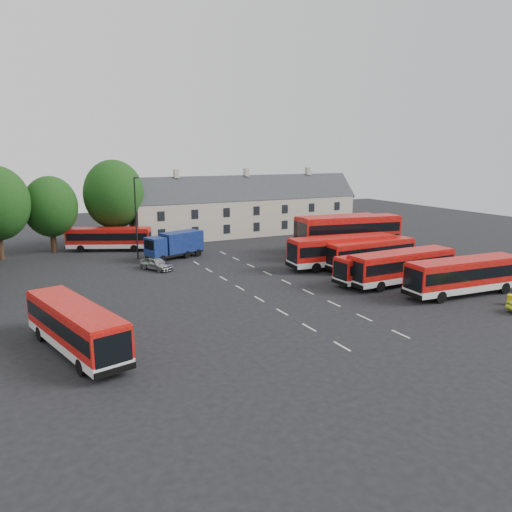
{
  "coord_description": "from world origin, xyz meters",
  "views": [
    {
      "loc": [
        -18.77,
        -38.98,
        12.47
      ],
      "look_at": [
        3.19,
        5.02,
        2.2
      ],
      "focal_mm": 35.0,
      "sensor_mm": 36.0,
      "label": 1
    }
  ],
  "objects_px": {
    "lamppost": "(136,216)",
    "bus_dd_south": "(350,234)",
    "bus_west": "(75,324)",
    "silver_car": "(156,264)",
    "bus_row_a": "(465,273)",
    "grit_bin": "(511,300)",
    "box_truck": "(175,244)"
  },
  "relations": [
    {
      "from": "bus_dd_south",
      "to": "silver_car",
      "type": "distance_m",
      "value": 22.99
    },
    {
      "from": "bus_dd_south",
      "to": "grit_bin",
      "type": "height_order",
      "value": "bus_dd_south"
    },
    {
      "from": "bus_dd_south",
      "to": "bus_west",
      "type": "bearing_deg",
      "value": -145.42
    },
    {
      "from": "bus_row_a",
      "to": "lamppost",
      "type": "relative_size",
      "value": 1.21
    },
    {
      "from": "bus_dd_south",
      "to": "lamppost",
      "type": "relative_size",
      "value": 1.3
    },
    {
      "from": "lamppost",
      "to": "bus_dd_south",
      "type": "bearing_deg",
      "value": -24.49
    },
    {
      "from": "lamppost",
      "to": "bus_west",
      "type": "bearing_deg",
      "value": -111.17
    },
    {
      "from": "bus_west",
      "to": "box_truck",
      "type": "height_order",
      "value": "same"
    },
    {
      "from": "box_truck",
      "to": "silver_car",
      "type": "distance_m",
      "value": 6.21
    },
    {
      "from": "silver_car",
      "to": "lamppost",
      "type": "relative_size",
      "value": 0.42
    },
    {
      "from": "bus_row_a",
      "to": "bus_west",
      "type": "relative_size",
      "value": 1.03
    },
    {
      "from": "bus_row_a",
      "to": "lamppost",
      "type": "distance_m",
      "value": 35.97
    },
    {
      "from": "box_truck",
      "to": "lamppost",
      "type": "distance_m",
      "value": 5.58
    },
    {
      "from": "bus_west",
      "to": "lamppost",
      "type": "distance_m",
      "value": 28.41
    },
    {
      "from": "bus_dd_south",
      "to": "silver_car",
      "type": "relative_size",
      "value": 3.1
    },
    {
      "from": "bus_west",
      "to": "box_truck",
      "type": "distance_m",
      "value": 28.67
    },
    {
      "from": "bus_west",
      "to": "silver_car",
      "type": "relative_size",
      "value": 2.79
    },
    {
      "from": "bus_row_a",
      "to": "silver_car",
      "type": "bearing_deg",
      "value": 138.86
    },
    {
      "from": "bus_dd_south",
      "to": "silver_car",
      "type": "height_order",
      "value": "bus_dd_south"
    },
    {
      "from": "grit_bin",
      "to": "lamppost",
      "type": "distance_m",
      "value": 39.92
    },
    {
      "from": "box_truck",
      "to": "grit_bin",
      "type": "height_order",
      "value": "box_truck"
    },
    {
      "from": "bus_west",
      "to": "lamppost",
      "type": "xyz_separation_m",
      "value": [
        10.19,
        26.32,
        3.28
      ]
    },
    {
      "from": "bus_row_a",
      "to": "bus_west",
      "type": "bearing_deg",
      "value": -179.43
    },
    {
      "from": "bus_row_a",
      "to": "box_truck",
      "type": "height_order",
      "value": "bus_row_a"
    },
    {
      "from": "bus_dd_south",
      "to": "box_truck",
      "type": "distance_m",
      "value": 20.87
    },
    {
      "from": "bus_west",
      "to": "silver_car",
      "type": "height_order",
      "value": "bus_west"
    },
    {
      "from": "box_truck",
      "to": "bus_west",
      "type": "bearing_deg",
      "value": -138.37
    },
    {
      "from": "grit_bin",
      "to": "bus_dd_south",
      "type": "bearing_deg",
      "value": 91.5
    },
    {
      "from": "bus_west",
      "to": "grit_bin",
      "type": "bearing_deg",
      "value": -113.58
    },
    {
      "from": "bus_dd_south",
      "to": "silver_car",
      "type": "xyz_separation_m",
      "value": [
        -22.52,
        4.1,
        -2.17
      ]
    },
    {
      "from": "bus_dd_south",
      "to": "lamppost",
      "type": "distance_m",
      "value": 25.36
    },
    {
      "from": "silver_car",
      "to": "bus_dd_south",
      "type": "bearing_deg",
      "value": -35.62
    }
  ]
}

